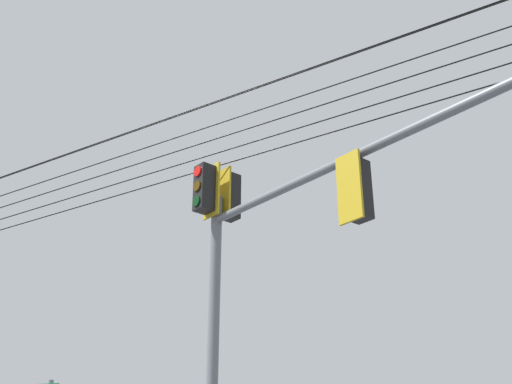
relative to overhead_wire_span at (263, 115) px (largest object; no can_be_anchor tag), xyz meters
The scene contains 2 objects.
signal_mast_assembly 2.92m from the overhead_wire_span, 104.10° to the left, with size 6.50×1.05×7.16m.
overhead_wire_span is the anchor object (origin of this frame).
Camera 1 is at (-8.82, 6.12, 1.88)m, focal length 43.64 mm.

